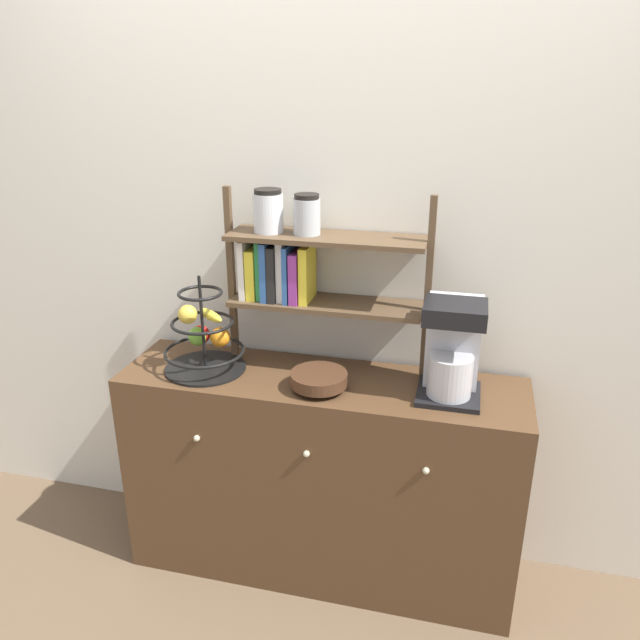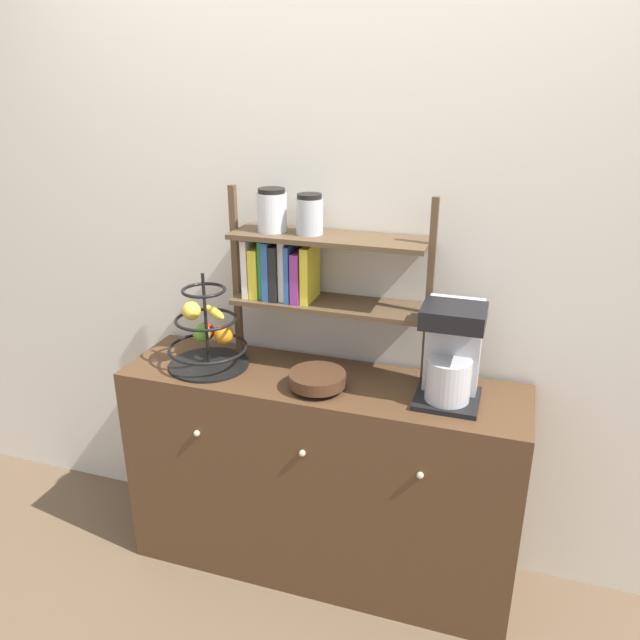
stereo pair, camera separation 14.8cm
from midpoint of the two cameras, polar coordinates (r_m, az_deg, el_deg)
ground_plane at (r=2.62m, az=0.35°, el=-24.08°), size 12.00×12.00×0.00m
wall_back at (r=2.33m, az=3.77°, el=7.23°), size 7.00×0.05×2.60m
sideboard at (r=2.49m, az=1.81°, el=-14.15°), size 1.49×0.41×0.84m
coffee_maker at (r=2.13m, az=13.88°, el=-3.04°), size 0.21×0.21×0.34m
fruit_stand at (r=2.36m, az=-8.50°, el=-1.42°), size 0.30×0.30×0.37m
wooden_bowl at (r=2.19m, az=1.70°, el=-5.49°), size 0.20×0.20×0.06m
shelf_hutch at (r=2.25m, az=0.02°, el=5.45°), size 0.75×0.20×0.66m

